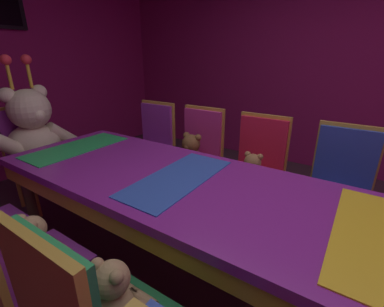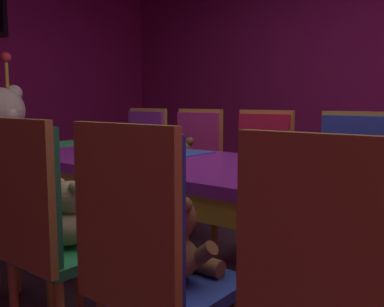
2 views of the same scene
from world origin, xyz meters
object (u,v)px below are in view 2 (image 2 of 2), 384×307
Objects in this scene: teddy_left_1 at (362,292)px; chair_left_3 at (40,220)px; chair_left_2 at (144,251)px; teddy_left_2 at (175,243)px; teddy_right_4 at (181,163)px; king_teddy_bear at (3,137)px; teddy_left_4 at (2,199)px; chair_right_2 at (349,177)px; teddy_right_3 at (248,174)px; teddy_left_3 at (72,217)px; chair_right_4 at (194,161)px; chair_right_3 at (259,168)px; chair_right_5 at (142,155)px; banquet_table at (226,182)px.

teddy_left_1 is 0.33× the size of chair_left_3.
teddy_left_2 is at bearing -0.00° from chair_left_2.
teddy_right_4 is (1.50, 1.12, 0.00)m from chair_left_2.
teddy_right_4 is 1.43m from king_teddy_bear.
teddy_right_4 is at bearing 36.79° from chair_left_2.
teddy_left_4 is 0.28× the size of chair_right_2.
teddy_left_3 is at bearing -0.21° from teddy_right_3.
chair_right_4 is 2.85× the size of teddy_right_4.
teddy_left_1 is 0.60m from teddy_left_2.
chair_right_2 is at bearing 91.79° from chair_right_3.
chair_left_2 is at bearing 18.49° from chair_right_3.
teddy_right_3 is 1.12m from chair_right_5.
chair_right_3 reaches higher than teddy_left_3.
king_teddy_bear is at bearing 74.23° from teddy_left_2.
chair_left_3 is 3.37× the size of teddy_left_3.
teddy_right_4 is (1.37, 1.72, 0.01)m from teddy_left_1.
teddy_right_4 reaches higher than teddy_left_1.
teddy_right_4 is (1.36, 1.12, 0.02)m from teddy_left_2.
chair_right_4 reaches higher than teddy_right_4.
teddy_left_1 reaches higher than banquet_table.
chair_right_2 is at bearing 90.82° from chair_right_5.
chair_left_2 is at bearing 34.26° from chair_right_4.
chair_left_3 is 2.85× the size of teddy_right_4.
teddy_right_4 is at bearing 76.42° from chair_right_5.
teddy_left_1 is 1.17× the size of teddy_right_3.
banquet_table is 3.54× the size of chair_right_3.
teddy_left_4 is at bearing 0.56° from chair_right_4.
teddy_left_1 reaches higher than teddy_left_2.
banquet_table is 11.94× the size of teddy_left_3.
chair_right_3 is 1.12m from chair_right_5.
chair_left_2 is 2.51m from king_teddy_bear.
teddy_left_2 is 0.57m from chair_left_3.
banquet_table is 10.61× the size of teddy_left_1.
chair_right_2 and chair_right_5 have the same top height.
banquet_table is 1.63m from chair_right_5.
teddy_left_3 is at bearing 22.70° from teddy_right_4.
chair_right_5 reaches higher than teddy_left_4.
teddy_left_3 is 1.61m from chair_right_4.
chair_right_2 is at bearing -19.85° from chair_left_3.
teddy_left_4 is 0.99× the size of teddy_right_3.
teddy_left_3 is 1.04× the size of teddy_right_3.
teddy_right_4 is at bearing 28.82° from king_teddy_bear.
banquet_table is at bearing -51.35° from teddy_left_4.
chair_left_3 is 1.00× the size of chair_right_3.
chair_right_4 is at bearing 48.71° from teddy_left_1.
chair_left_2 is 0.14m from teddy_left_2.
teddy_left_1 reaches higher than teddy_left_3.
chair_right_3 is at bearing -0.17° from chair_left_3.
chair_left_2 is 3.54× the size of teddy_left_4.
chair_left_3 is 1.01× the size of king_teddy_bear.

